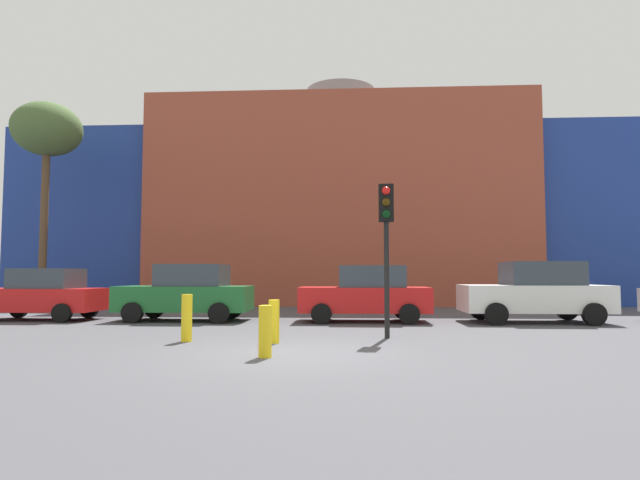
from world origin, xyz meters
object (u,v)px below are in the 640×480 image
parked_car_1 (187,293)px  parked_car_2 (366,294)px  bare_tree_0 (47,133)px  parked_car_3 (535,292)px  parked_car_0 (42,294)px  bollard_yellow_1 (187,318)px  traffic_light_island (386,224)px  bollard_yellow_2 (274,321)px  bollard_yellow_0 (265,331)px

parked_car_1 → parked_car_2: size_ratio=1.03×
parked_car_1 → bare_tree_0: 11.40m
parked_car_2 → parked_car_3: size_ratio=0.94×
parked_car_0 → parked_car_1: size_ratio=0.93×
parked_car_0 → bollard_yellow_1: (6.48, -5.11, -0.31)m
traffic_light_island → bollard_yellow_2: size_ratio=3.88×
parked_car_2 → bare_tree_0: size_ratio=0.46×
parked_car_2 → bollard_yellow_2: size_ratio=4.35×
traffic_light_island → bollard_yellow_1: bearing=-76.0°
bollard_yellow_0 → parked_car_0: bearing=139.9°
bollard_yellow_0 → parked_car_3: bearing=44.6°
parked_car_1 → parked_car_3: size_ratio=0.96×
parked_car_2 → bollard_yellow_2: bearing=67.5°
parked_car_3 → bollard_yellow_0: (-7.33, -7.24, -0.47)m
traffic_light_island → bare_tree_0: 17.38m
bollard_yellow_0 → bollard_yellow_1: (-2.12, 2.13, 0.06)m
parked_car_1 → bollard_yellow_2: parked_car_1 is taller
parked_car_2 → parked_car_1: bearing=0.0°
parked_car_2 → bare_tree_0: bare_tree_0 is taller
parked_car_0 → parked_car_2: parked_car_2 is taller
parked_car_3 → bollard_yellow_1: bearing=28.4°
bollard_yellow_0 → parked_car_1: bearing=117.2°
traffic_light_island → bollard_yellow_0: traffic_light_island is taller
bollard_yellow_2 → bollard_yellow_1: bearing=175.0°
parked_car_2 → parked_car_3: bearing=-180.0°
bollard_yellow_0 → bollard_yellow_1: 3.00m
parked_car_0 → bollard_yellow_2: size_ratio=4.14×
parked_car_1 → parked_car_2: 5.79m
parked_car_3 → bare_tree_0: (-18.89, 4.84, 6.70)m
parked_car_1 → bollard_yellow_2: size_ratio=4.46×
parked_car_0 → parked_car_3: 15.93m
traffic_light_island → bollard_yellow_1: (-4.53, -0.86, -2.17)m
parked_car_1 → bollard_yellow_1: size_ratio=4.00×
parked_car_2 → parked_car_0: bearing=0.0°
bare_tree_0 → bollard_yellow_0: bearing=-46.3°
bare_tree_0 → parked_car_0: bearing=-58.6°
parked_car_2 → bollard_yellow_1: parked_car_2 is taller
traffic_light_island → bollard_yellow_1: size_ratio=3.48×
parked_car_1 → bollard_yellow_0: parked_car_1 is taller
parked_car_3 → bollard_yellow_0: size_ratio=4.66×
parked_car_3 → bare_tree_0: 20.61m
bare_tree_0 → bollard_yellow_2: bearing=-41.5°
parked_car_1 → parked_car_0: bearing=0.0°
parked_car_1 → parked_car_2: bearing=-180.0°
bare_tree_0 → parked_car_1: bearing=-31.7°
parked_car_0 → bollard_yellow_2: (8.48, -5.29, -0.37)m
parked_car_2 → bollard_yellow_0: parked_car_2 is taller
parked_car_2 → parked_car_3: 5.27m
bare_tree_0 → parked_car_2: bearing=-19.5°
bollard_yellow_0 → bollard_yellow_2: bollard_yellow_2 is taller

